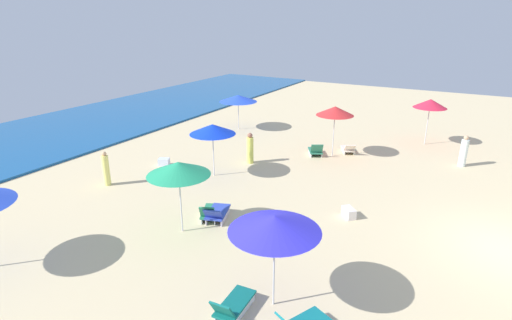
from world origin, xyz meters
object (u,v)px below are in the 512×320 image
object	(u,v)px
umbrella_0	(213,129)
lounge_chair_3_0	(316,151)
umbrella_5	(430,104)
lounge_chair_6_1	(233,306)
beachgoer_1	(250,149)
umbrella_2	(238,98)
lounge_chair_1_0	(210,213)
beachgoer_2	(106,169)
umbrella_1	(178,169)
lounge_chair_1_1	(217,213)
lounge_chair_3_1	(348,149)
umbrella_6	(275,224)
cooler_box_1	(164,162)
umbrella_3	(335,111)
beachgoer_0	(464,152)
cooler_box_0	(349,213)

from	to	relation	value
umbrella_0	lounge_chair_3_0	world-z (taller)	umbrella_0
umbrella_0	umbrella_5	size ratio (longest dim) A/B	0.93
lounge_chair_6_1	beachgoer_1	world-z (taller)	beachgoer_1
umbrella_2	lounge_chair_1_0	bearing A→B (deg)	-153.05
umbrella_0	beachgoer_2	distance (m)	4.96
umbrella_1	lounge_chair_1_1	xyz separation A→B (m)	(1.26, -0.58, -2.05)
umbrella_2	beachgoer_1	world-z (taller)	umbrella_2
lounge_chair_1_1	beachgoer_1	bearing A→B (deg)	-90.12
lounge_chair_3_1	beachgoer_2	xyz separation A→B (m)	(-9.52, 7.91, 0.50)
lounge_chair_1_1	lounge_chair_3_0	size ratio (longest dim) A/B	1.13
umbrella_0	lounge_chair_1_0	distance (m)	4.78
umbrella_6	beachgoer_1	xyz separation A→B (m)	(8.95, 5.90, -1.60)
umbrella_5	beachgoer_2	size ratio (longest dim) A/B	1.71
cooler_box_1	lounge_chair_1_1	bearing A→B (deg)	121.60
umbrella_6	beachgoer_1	bearing A→B (deg)	33.40
umbrella_0	umbrella_1	bearing A→B (deg)	-157.04
umbrella_1	cooler_box_1	size ratio (longest dim) A/B	4.89
lounge_chair_1_0	umbrella_2	size ratio (longest dim) A/B	0.60
umbrella_3	umbrella_6	xyz separation A→B (m)	(-12.04, -2.63, -0.10)
lounge_chair_3_1	umbrella_5	world-z (taller)	umbrella_5
umbrella_1	beachgoer_2	xyz separation A→B (m)	(1.58, 5.48, -1.59)
umbrella_5	lounge_chair_1_0	bearing A→B (deg)	158.14
umbrella_1	umbrella_5	bearing A→B (deg)	-21.38
cooler_box_1	lounge_chair_6_1	bearing A→B (deg)	113.26
umbrella_2	beachgoer_1	size ratio (longest dim) A/B	1.55
umbrella_5	beachgoer_0	distance (m)	4.02
umbrella_6	lounge_chair_6_1	distance (m)	2.35
lounge_chair_1_1	umbrella_2	world-z (taller)	umbrella_2
lounge_chair_1_1	cooler_box_0	distance (m)	4.87
umbrella_6	beachgoer_0	world-z (taller)	umbrella_6
umbrella_5	cooler_box_0	size ratio (longest dim) A/B	4.42
lounge_chair_1_1	umbrella_3	size ratio (longest dim) A/B	0.59
umbrella_0	beachgoer_0	size ratio (longest dim) A/B	1.56
lounge_chair_3_1	umbrella_2	bearing A→B (deg)	-38.41
cooler_box_0	lounge_chair_1_0	bearing A→B (deg)	77.10
beachgoer_1	beachgoer_2	world-z (taller)	beachgoer_1
umbrella_5	umbrella_6	bearing A→B (deg)	175.34
umbrella_2	beachgoer_0	distance (m)	13.41
umbrella_1	lounge_chair_3_0	xyz separation A→B (m)	(9.87, -1.02, -2.06)
beachgoer_1	umbrella_1	bearing A→B (deg)	98.61
umbrella_1	lounge_chair_3_1	bearing A→B (deg)	-12.31
lounge_chair_3_0	cooler_box_0	world-z (taller)	lounge_chair_3_0
umbrella_6	lounge_chair_3_1	bearing A→B (deg)	8.98
lounge_chair_3_0	lounge_chair_6_1	size ratio (longest dim) A/B	0.95
umbrella_0	lounge_chair_3_1	size ratio (longest dim) A/B	1.76
umbrella_0	lounge_chair_3_0	distance (m)	6.22
lounge_chair_1_1	beachgoer_1	size ratio (longest dim) A/B	1.00
umbrella_6	umbrella_1	bearing A→B (deg)	67.88
umbrella_0	beachgoer_0	world-z (taller)	umbrella_0
cooler_box_1	lounge_chair_1_0	bearing A→B (deg)	119.80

